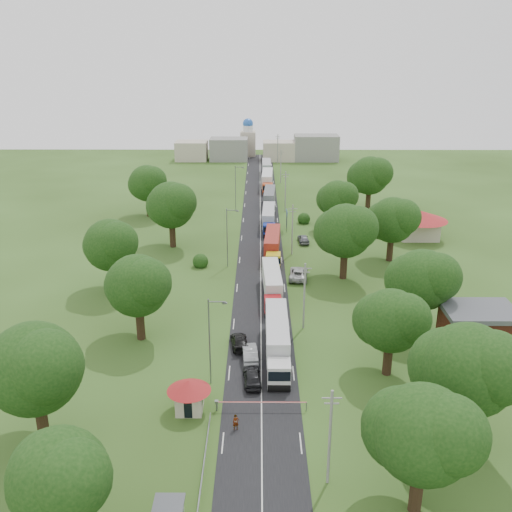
{
  "coord_description": "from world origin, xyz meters",
  "views": [
    {
      "loc": [
        -0.29,
        -73.34,
        34.34
      ],
      "look_at": [
        -0.76,
        11.94,
        3.0
      ],
      "focal_mm": 40.0,
      "sensor_mm": 36.0,
      "label": 1
    }
  ],
  "objects_px": {
    "car_lane_mid": "(250,353)",
    "boom_barrier": "(248,403)",
    "car_lane_front": "(252,377)",
    "truck_0": "(277,339)",
    "pedestrian_near": "(236,423)",
    "guard_booth": "(189,392)",
    "info_sign": "(287,216)"
  },
  "relations": [
    {
      "from": "boom_barrier",
      "to": "car_lane_mid",
      "type": "relative_size",
      "value": 1.93
    },
    {
      "from": "car_lane_mid",
      "to": "boom_barrier",
      "type": "bearing_deg",
      "value": 85.13
    },
    {
      "from": "guard_booth",
      "to": "car_lane_front",
      "type": "distance_m",
      "value": 8.08
    },
    {
      "from": "car_lane_front",
      "to": "boom_barrier",
      "type": "bearing_deg",
      "value": 81.44
    },
    {
      "from": "car_lane_front",
      "to": "car_lane_mid",
      "type": "relative_size",
      "value": 0.98
    },
    {
      "from": "truck_0",
      "to": "pedestrian_near",
      "type": "distance_m",
      "value": 14.67
    },
    {
      "from": "info_sign",
      "to": "car_lane_front",
      "type": "height_order",
      "value": "info_sign"
    },
    {
      "from": "guard_booth",
      "to": "truck_0",
      "type": "height_order",
      "value": "truck_0"
    },
    {
      "from": "guard_booth",
      "to": "info_sign",
      "type": "xyz_separation_m",
      "value": [
        12.4,
        60.0,
        0.84
      ]
    },
    {
      "from": "guard_booth",
      "to": "info_sign",
      "type": "distance_m",
      "value": 61.27
    },
    {
      "from": "info_sign",
      "to": "pedestrian_near",
      "type": "height_order",
      "value": "info_sign"
    },
    {
      "from": "guard_booth",
      "to": "car_lane_front",
      "type": "height_order",
      "value": "guard_booth"
    },
    {
      "from": "truck_0",
      "to": "car_lane_front",
      "type": "relative_size",
      "value": 3.21
    },
    {
      "from": "info_sign",
      "to": "truck_0",
      "type": "height_order",
      "value": "truck_0"
    },
    {
      "from": "boom_barrier",
      "to": "pedestrian_near",
      "type": "distance_m",
      "value": 3.23
    },
    {
      "from": "car_lane_front",
      "to": "car_lane_mid",
      "type": "bearing_deg",
      "value": -90.84
    },
    {
      "from": "guard_booth",
      "to": "car_lane_front",
      "type": "bearing_deg",
      "value": 38.89
    },
    {
      "from": "truck_0",
      "to": "pedestrian_near",
      "type": "relative_size",
      "value": 9.28
    },
    {
      "from": "car_lane_mid",
      "to": "pedestrian_near",
      "type": "distance_m",
      "value": 13.16
    },
    {
      "from": "guard_booth",
      "to": "pedestrian_near",
      "type": "height_order",
      "value": "guard_booth"
    },
    {
      "from": "pedestrian_near",
      "to": "truck_0",
      "type": "bearing_deg",
      "value": 59.06
    },
    {
      "from": "info_sign",
      "to": "truck_0",
      "type": "bearing_deg",
      "value": -93.88
    },
    {
      "from": "car_lane_mid",
      "to": "pedestrian_near",
      "type": "height_order",
      "value": "pedestrian_near"
    },
    {
      "from": "guard_booth",
      "to": "truck_0",
      "type": "relative_size",
      "value": 0.29
    },
    {
      "from": "boom_barrier",
      "to": "info_sign",
      "type": "distance_m",
      "value": 60.39
    },
    {
      "from": "guard_booth",
      "to": "pedestrian_near",
      "type": "bearing_deg",
      "value": -32.66
    },
    {
      "from": "boom_barrier",
      "to": "car_lane_front",
      "type": "xyz_separation_m",
      "value": [
        0.36,
        5.0,
        -0.09
      ]
    },
    {
      "from": "info_sign",
      "to": "pedestrian_near",
      "type": "distance_m",
      "value": 63.54
    },
    {
      "from": "guard_booth",
      "to": "boom_barrier",
      "type": "bearing_deg",
      "value": 0.01
    },
    {
      "from": "boom_barrier",
      "to": "car_lane_mid",
      "type": "height_order",
      "value": "car_lane_mid"
    },
    {
      "from": "car_lane_mid",
      "to": "pedestrian_near",
      "type": "bearing_deg",
      "value": 80.35
    },
    {
      "from": "boom_barrier",
      "to": "guard_booth",
      "type": "xyz_separation_m",
      "value": [
        -5.84,
        -0.0,
        1.27
      ]
    }
  ]
}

